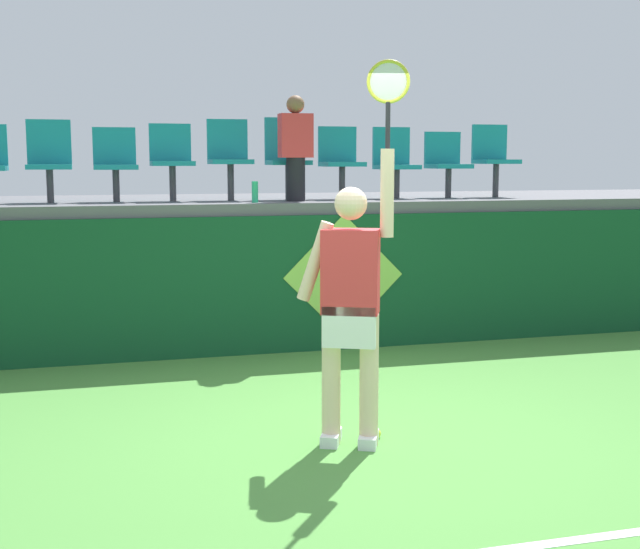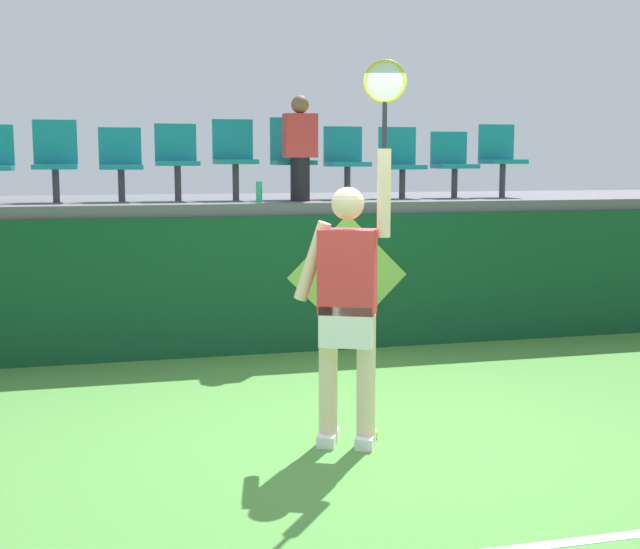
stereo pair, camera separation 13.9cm
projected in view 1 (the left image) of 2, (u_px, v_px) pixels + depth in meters
The scene contains 17 objects.
ground_plane at pixel (369, 443), 5.87m from camera, with size 40.00×40.00×0.00m, color #478438.
court_back_wall at pixel (276, 284), 8.60m from camera, with size 12.48×0.20×1.39m, color #0F4223.
spectator_platform at pixel (252, 203), 9.71m from camera, with size 12.48×2.63×0.12m, color #56565B.
tennis_player at pixel (351, 301), 5.71m from camera, with size 0.71×0.39×2.59m.
tennis_ball at pixel (376, 434), 5.96m from camera, with size 0.07×0.07×0.07m, color #D1E533.
water_bottle at pixel (255, 192), 8.61m from camera, with size 0.07×0.07×0.22m, color #26B272.
stadium_chair_1 at pixel (49, 158), 8.62m from camera, with size 0.44×0.42×0.84m.
stadium_chair_2 at pixel (115, 161), 8.78m from camera, with size 0.44×0.42×0.77m.
stadium_chair_3 at pixel (171, 157), 8.93m from camera, with size 0.44×0.42×0.81m.
stadium_chair_4 at pixel (229, 155), 9.09m from camera, with size 0.44×0.42×0.87m.
stadium_chair_5 at pixel (287, 154), 9.26m from camera, with size 0.44×0.42×0.89m.
stadium_chair_6 at pixel (340, 158), 9.42m from camera, with size 0.44×0.42×0.80m.
stadium_chair_7 at pixel (394, 160), 9.60m from camera, with size 0.44×0.42×0.80m.
stadium_chair_8 at pixel (446, 161), 9.76m from camera, with size 0.44×0.42×0.76m.
stadium_chair_9 at pixel (493, 156), 9.91m from camera, with size 0.44×0.42×0.84m.
spectator_0 at pixel (296, 146), 8.86m from camera, with size 0.34×0.20×1.10m.
wall_signage_mount at pixel (343, 349), 8.77m from camera, with size 1.27×0.01×1.40m.
Camera 1 is at (-1.83, -5.37, 1.94)m, focal length 47.60 mm.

